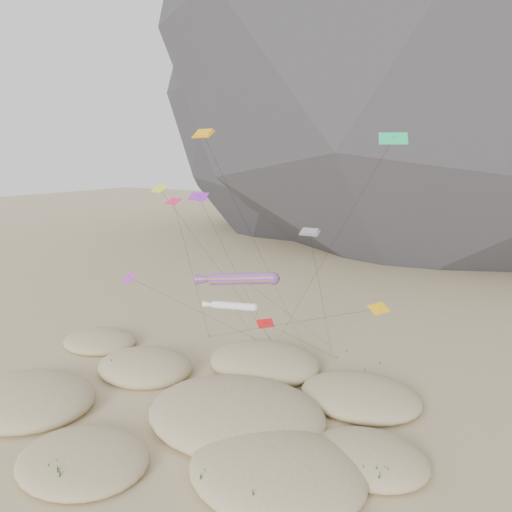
# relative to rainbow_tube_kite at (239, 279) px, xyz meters

# --- Properties ---
(ground) EXTENTS (500.00, 500.00, 0.00)m
(ground) POSITION_rel_rainbow_tube_kite_xyz_m (-1.67, -6.84, -13.04)
(ground) COLOR #CCB789
(ground) RESTS_ON ground
(dunes) EXTENTS (48.88, 34.37, 3.44)m
(dunes) POSITION_rel_rainbow_tube_kite_xyz_m (-2.53, -2.70, -12.36)
(dunes) COLOR #CCB789
(dunes) RESTS_ON ground
(dune_grass) EXTENTS (41.20, 28.42, 1.51)m
(dune_grass) POSITION_rel_rainbow_tube_kite_xyz_m (-3.80, -3.34, -12.22)
(dune_grass) COLOR black
(dune_grass) RESTS_ON ground
(kite_stakes) EXTENTS (23.30, 4.90, 0.30)m
(kite_stakes) POSITION_rel_rainbow_tube_kite_xyz_m (-0.16, 15.44, -12.89)
(kite_stakes) COLOR #3F2D1E
(kite_stakes) RESTS_ON ground
(rainbow_tube_kite) EXTENTS (8.57, 20.89, 14.00)m
(rainbow_tube_kite) POSITION_rel_rainbow_tube_kite_xyz_m (0.00, 0.00, 0.00)
(rainbow_tube_kite) COLOR #D65A16
(rainbow_tube_kite) RESTS_ON ground
(white_tube_kite) EXTENTS (6.58, 13.16, 10.41)m
(white_tube_kite) POSITION_rel_rainbow_tube_kite_xyz_m (-1.59, 1.04, -3.26)
(white_tube_kite) COLOR white
(white_tube_kite) RESTS_ON ground
(orange_parafoil) EXTENTS (8.99, 12.35, 27.66)m
(orange_parafoil) POSITION_rel_rainbow_tube_kite_xyz_m (-9.05, 7.54, 13.79)
(orange_parafoil) COLOR orange
(orange_parafoil) RESTS_ON ground
(multi_parafoil) EXTENTS (2.03, 9.91, 17.48)m
(multi_parafoil) POSITION_rel_rainbow_tube_kite_xyz_m (4.52, 6.61, 3.81)
(multi_parafoil) COLOR red
(multi_parafoil) RESTS_ON ground
(delta_kites) EXTENTS (30.42, 16.25, 26.68)m
(delta_kites) POSITION_rel_rainbow_tube_kite_xyz_m (-2.10, 2.81, 4.11)
(delta_kites) COLOR #FFB90D
(delta_kites) RESTS_ON ground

